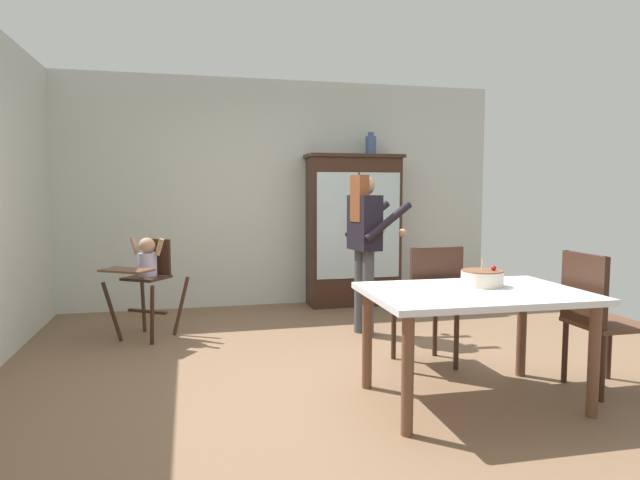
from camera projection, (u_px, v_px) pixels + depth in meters
ground_plane at (343, 370)px, 4.22m from camera, size 6.24×6.24×0.00m
wall_back at (284, 193)px, 6.65m from camera, size 5.32×0.06×2.70m
china_cabinet at (353, 230)px, 6.62m from camera, size 1.15×0.48×1.81m
ceramic_vase at (371, 145)px, 6.58m from camera, size 0.13×0.13×0.27m
high_chair_with_toddler at (147, 269)px, 5.10m from camera, size 0.80×0.84×0.95m
adult_person at (365, 234)px, 5.21m from camera, size 0.56×0.55×1.53m
dining_table at (474, 305)px, 3.55m from camera, size 1.40×0.98×0.74m
birthday_cake at (482, 278)px, 3.69m from camera, size 0.28×0.28×0.19m
dining_chair_far_side at (430, 298)px, 4.23m from camera, size 0.44×0.44×0.96m
dining_chair_right_end at (595, 312)px, 3.75m from camera, size 0.44×0.44×0.96m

